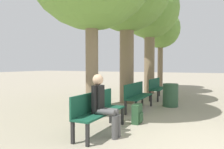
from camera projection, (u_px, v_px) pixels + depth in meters
The scene contains 8 objects.
bench_row_0 at pixel (98, 109), 4.88m from camera, with size 0.42×1.75×0.90m.
bench_row_1 at pixel (137, 94), 7.31m from camera, with size 0.42×1.75×0.90m.
bench_row_2 at pixel (157, 87), 9.75m from camera, with size 0.42×1.75×0.90m.
tree_row_2 at pixel (150, 11), 11.50m from camera, with size 3.08×3.08×6.01m.
tree_row_3 at pixel (161, 29), 13.78m from camera, with size 2.45×2.45×5.03m.
person_seated at pixel (103, 103), 4.62m from camera, with size 0.61×0.34×1.32m.
backpack at pixel (137, 114), 5.63m from camera, with size 0.22×0.35×0.50m.
trash_bin at pixel (170, 95), 7.92m from camera, with size 0.55×0.55×0.83m.
Camera 1 is at (0.14, -4.11, 1.52)m, focal length 35.00 mm.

